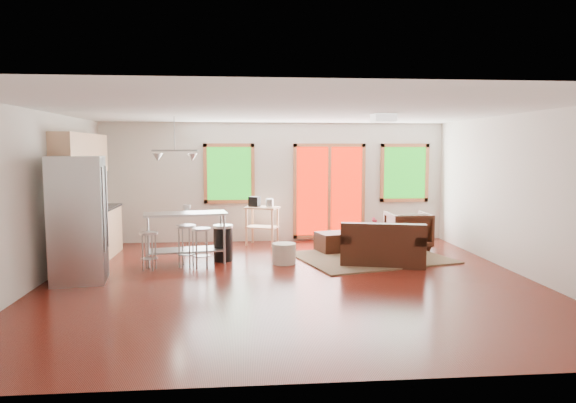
{
  "coord_description": "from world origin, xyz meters",
  "views": [
    {
      "loc": [
        -0.72,
        -7.72,
        2.02
      ],
      "look_at": [
        0.0,
        0.3,
        1.2
      ],
      "focal_mm": 32.0,
      "sensor_mm": 36.0,
      "label": 1
    }
  ],
  "objects": [
    {
      "name": "floor",
      "position": [
        0.0,
        0.0,
        -0.01
      ],
      "size": [
        7.5,
        7.0,
        0.02
      ],
      "primitive_type": "cube",
      "color": "#3C0F09",
      "rests_on": "ground"
    },
    {
      "name": "ceiling",
      "position": [
        0.0,
        0.0,
        2.61
      ],
      "size": [
        7.5,
        7.0,
        0.02
      ],
      "primitive_type": "cube",
      "color": "silver",
      "rests_on": "ground"
    },
    {
      "name": "back_wall",
      "position": [
        0.0,
        3.51,
        1.3
      ],
      "size": [
        7.5,
        0.02,
        2.6
      ],
      "primitive_type": "cube",
      "color": "beige",
      "rests_on": "ground"
    },
    {
      "name": "left_wall",
      "position": [
        -3.76,
        0.0,
        1.3
      ],
      "size": [
        0.02,
        7.0,
        2.6
      ],
      "primitive_type": "cube",
      "color": "beige",
      "rests_on": "ground"
    },
    {
      "name": "right_wall",
      "position": [
        3.76,
        0.0,
        1.3
      ],
      "size": [
        0.02,
        7.0,
        2.6
      ],
      "primitive_type": "cube",
      "color": "beige",
      "rests_on": "ground"
    },
    {
      "name": "front_wall",
      "position": [
        0.0,
        -3.51,
        1.3
      ],
      "size": [
        7.5,
        0.02,
        2.6
      ],
      "primitive_type": "cube",
      "color": "beige",
      "rests_on": "ground"
    },
    {
      "name": "window_left",
      "position": [
        -1.0,
        3.46,
        1.5
      ],
      "size": [
        1.1,
        0.05,
        1.3
      ],
      "color": "#0E510D",
      "rests_on": "back_wall"
    },
    {
      "name": "french_doors",
      "position": [
        1.2,
        3.46,
        1.1
      ],
      "size": [
        1.6,
        0.05,
        2.1
      ],
      "color": "#A70C01",
      "rests_on": "back_wall"
    },
    {
      "name": "window_right",
      "position": [
        2.9,
        3.46,
        1.5
      ],
      "size": [
        1.1,
        0.05,
        1.3
      ],
      "color": "#0E510D",
      "rests_on": "back_wall"
    },
    {
      "name": "rug",
      "position": [
        1.67,
        1.52,
        0.01
      ],
      "size": [
        3.07,
        2.65,
        0.03
      ],
      "primitive_type": "cube",
      "rotation": [
        0.0,
        0.0,
        0.27
      ],
      "color": "#455A3A",
      "rests_on": "floor"
    },
    {
      "name": "loveseat",
      "position": [
        1.73,
        0.99,
        0.3
      ],
      "size": [
        1.59,
        1.15,
        0.77
      ],
      "rotation": [
        0.0,
        0.0,
        -0.25
      ],
      "color": "black",
      "rests_on": "floor"
    },
    {
      "name": "coffee_table",
      "position": [
        1.93,
        2.01,
        0.36
      ],
      "size": [
        1.06,
        0.64,
        0.42
      ],
      "rotation": [
        0.0,
        0.0,
        -0.0
      ],
      "color": "#3C1B11",
      "rests_on": "floor"
    },
    {
      "name": "armchair",
      "position": [
        2.65,
        2.38,
        0.42
      ],
      "size": [
        0.82,
        0.76,
        0.83
      ],
      "primitive_type": "imported",
      "rotation": [
        0.0,
        0.0,
        3.15
      ],
      "color": "black",
      "rests_on": "floor"
    },
    {
      "name": "ottoman",
      "position": [
        1.05,
        2.14,
        0.19
      ],
      "size": [
        0.71,
        0.71,
        0.39
      ],
      "primitive_type": "cube",
      "rotation": [
        0.0,
        0.0,
        0.27
      ],
      "color": "black",
      "rests_on": "floor"
    },
    {
      "name": "pouf",
      "position": [
        0.01,
        1.19,
        0.18
      ],
      "size": [
        0.51,
        0.51,
        0.36
      ],
      "primitive_type": "cylinder",
      "rotation": [
        0.0,
        0.0,
        -0.25
      ],
      "color": "beige",
      "rests_on": "floor"
    },
    {
      "name": "vase",
      "position": [
        1.84,
        1.97,
        0.51
      ],
      "size": [
        0.21,
        0.22,
        0.3
      ],
      "rotation": [
        0.0,
        0.0,
        0.22
      ],
      "color": "silver",
      "rests_on": "coffee_table"
    },
    {
      "name": "book",
      "position": [
        2.1,
        1.67,
        0.55
      ],
      "size": [
        0.21,
        0.1,
        0.29
      ],
      "primitive_type": "imported",
      "rotation": [
        0.0,
        0.0,
        -0.33
      ],
      "color": "maroon",
      "rests_on": "coffee_table"
    },
    {
      "name": "cabinets",
      "position": [
        -3.49,
        1.7,
        0.93
      ],
      "size": [
        0.64,
        2.24,
        2.3
      ],
      "color": "tan",
      "rests_on": "floor"
    },
    {
      "name": "refrigerator",
      "position": [
        -3.2,
        0.24,
        0.96
      ],
      "size": [
        0.87,
        0.85,
        1.92
      ],
      "rotation": [
        0.0,
        0.0,
        0.15
      ],
      "color": "#B7BABC",
      "rests_on": "floor"
    },
    {
      "name": "island",
      "position": [
        -1.72,
        1.38,
        0.62
      ],
      "size": [
        1.51,
        0.81,
        0.91
      ],
      "rotation": [
        0.0,
        0.0,
        0.17
      ],
      "color": "#B7BABC",
      "rests_on": "floor"
    },
    {
      "name": "cup",
      "position": [
        -1.69,
        1.36,
        1.02
      ],
      "size": [
        0.16,
        0.13,
        0.13
      ],
      "primitive_type": "imported",
      "rotation": [
        0.0,
        0.0,
        -0.24
      ],
      "color": "silver",
      "rests_on": "island"
    },
    {
      "name": "bar_stool_a",
      "position": [
        -2.29,
        0.92,
        0.48
      ],
      "size": [
        0.35,
        0.35,
        0.64
      ],
      "rotation": [
        0.0,
        0.0,
        -0.16
      ],
      "color": "#B7BABC",
      "rests_on": "floor"
    },
    {
      "name": "bar_stool_b",
      "position": [
        -1.7,
        1.12,
        0.54
      ],
      "size": [
        0.41,
        0.41,
        0.73
      ],
      "rotation": [
        0.0,
        0.0,
        -0.21
      ],
      "color": "#B7BABC",
      "rests_on": "floor"
    },
    {
      "name": "bar_stool_c",
      "position": [
        -1.42,
        1.01,
        0.51
      ],
      "size": [
        0.36,
        0.36,
        0.69
      ],
      "rotation": [
        0.0,
        0.0,
        0.13
      ],
      "color": "#B7BABC",
      "rests_on": "floor"
    },
    {
      "name": "trash_can",
      "position": [
        -1.08,
        1.53,
        0.33
      ],
      "size": [
        0.43,
        0.43,
        0.66
      ],
      "rotation": [
        0.0,
        0.0,
        -0.24
      ],
      "color": "black",
      "rests_on": "floor"
    },
    {
      "name": "kitchen_cart",
      "position": [
        -0.33,
        3.03,
        0.7
      ],
      "size": [
        0.79,
        0.66,
        1.03
      ],
      "rotation": [
        0.0,
        0.0,
        -0.4
      ],
      "color": "tan",
      "rests_on": "floor"
    },
    {
      "name": "ceiling_flush",
      "position": [
        1.6,
        0.6,
        2.53
      ],
      "size": [
        0.35,
        0.35,
        0.12
      ],
      "primitive_type": "cube",
      "color": "white",
      "rests_on": "ceiling"
    },
    {
      "name": "pendant_light",
      "position": [
        -1.9,
        1.5,
        1.9
      ],
      "size": [
        0.8,
        0.18,
        0.79
      ],
      "color": "gray",
      "rests_on": "ceiling"
    }
  ]
}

